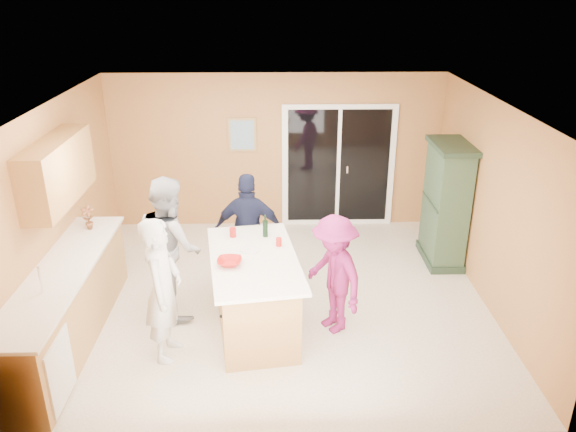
{
  "coord_description": "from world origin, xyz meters",
  "views": [
    {
      "loc": [
        0.0,
        -6.54,
        3.97
      ],
      "look_at": [
        0.15,
        0.1,
        1.15
      ],
      "focal_mm": 35.0,
      "sensor_mm": 36.0,
      "label": 1
    }
  ],
  "objects_px": {
    "kitchen_island": "(255,295)",
    "woman_white": "(163,290)",
    "woman_grey": "(171,246)",
    "woman_magenta": "(334,274)",
    "green_hutch": "(445,205)",
    "woman_navy": "(249,231)"
  },
  "relations": [
    {
      "from": "kitchen_island",
      "to": "green_hutch",
      "type": "xyz_separation_m",
      "value": [
        2.76,
        1.76,
        0.44
      ]
    },
    {
      "from": "green_hutch",
      "to": "woman_white",
      "type": "distance_m",
      "value": 4.36
    },
    {
      "from": "woman_white",
      "to": "woman_grey",
      "type": "xyz_separation_m",
      "value": [
        -0.08,
        0.95,
        0.06
      ]
    },
    {
      "from": "woman_white",
      "to": "woman_grey",
      "type": "bearing_deg",
      "value": 9.2
    },
    {
      "from": "woman_navy",
      "to": "woman_magenta",
      "type": "distance_m",
      "value": 1.51
    },
    {
      "from": "woman_navy",
      "to": "green_hutch",
      "type": "bearing_deg",
      "value": -163.15
    },
    {
      "from": "woman_magenta",
      "to": "woman_grey",
      "type": "bearing_deg",
      "value": -132.42
    },
    {
      "from": "woman_white",
      "to": "kitchen_island",
      "type": "bearing_deg",
      "value": -58.21
    },
    {
      "from": "green_hutch",
      "to": "woman_white",
      "type": "relative_size",
      "value": 1.09
    },
    {
      "from": "woman_white",
      "to": "woman_grey",
      "type": "distance_m",
      "value": 0.96
    },
    {
      "from": "kitchen_island",
      "to": "woman_navy",
      "type": "relative_size",
      "value": 1.21
    },
    {
      "from": "green_hutch",
      "to": "woman_magenta",
      "type": "height_order",
      "value": "green_hutch"
    },
    {
      "from": "kitchen_island",
      "to": "woman_grey",
      "type": "distance_m",
      "value": 1.23
    },
    {
      "from": "kitchen_island",
      "to": "woman_white",
      "type": "bearing_deg",
      "value": -161.38
    },
    {
      "from": "kitchen_island",
      "to": "woman_white",
      "type": "relative_size",
      "value": 1.17
    },
    {
      "from": "woman_grey",
      "to": "green_hutch",
      "type": "bearing_deg",
      "value": -99.06
    },
    {
      "from": "kitchen_island",
      "to": "woman_navy",
      "type": "height_order",
      "value": "woman_navy"
    },
    {
      "from": "kitchen_island",
      "to": "green_hutch",
      "type": "bearing_deg",
      "value": 24.0
    },
    {
      "from": "woman_white",
      "to": "woman_navy",
      "type": "distance_m",
      "value": 1.8
    },
    {
      "from": "green_hutch",
      "to": "woman_grey",
      "type": "height_order",
      "value": "green_hutch"
    },
    {
      "from": "woman_grey",
      "to": "woman_magenta",
      "type": "distance_m",
      "value": 2.06
    },
    {
      "from": "kitchen_island",
      "to": "woman_grey",
      "type": "relative_size",
      "value": 1.09
    }
  ]
}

